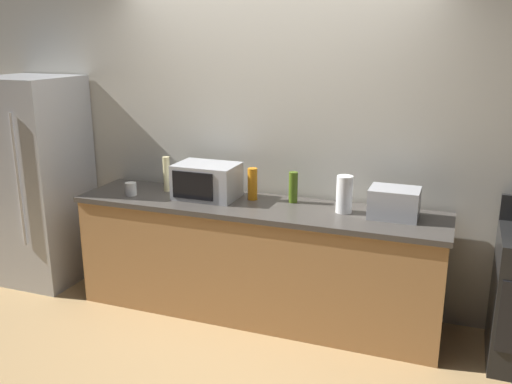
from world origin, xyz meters
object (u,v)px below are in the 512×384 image
object	(u,v)px
bottle_olive_oil	(293,187)
bottle_hand_soap	(167,174)
toaster_oven	(394,203)
mug_white	(131,189)
refrigerator	(38,181)
microwave	(207,181)
paper_towel_roll	(344,194)
bottle_dish_soap	(252,184)

from	to	relation	value
bottle_olive_oil	bottle_hand_soap	bearing A→B (deg)	-176.88
toaster_oven	mug_white	world-z (taller)	toaster_oven
refrigerator	toaster_oven	world-z (taller)	refrigerator
toaster_oven	bottle_olive_oil	bearing A→B (deg)	172.42
bottle_hand_soap	mug_white	size ratio (longest dim) A/B	2.77
refrigerator	bottle_olive_oil	size ratio (longest dim) A/B	7.58
microwave	paper_towel_roll	world-z (taller)	same
toaster_oven	bottle_hand_soap	world-z (taller)	bottle_hand_soap
bottle_hand_soap	paper_towel_roll	bearing A→B (deg)	-2.11
refrigerator	bottle_dish_soap	distance (m)	1.98
microwave	bottle_olive_oil	xyz separation A→B (m)	(0.67, 0.11, -0.02)
microwave	bottle_olive_oil	world-z (taller)	microwave
bottle_olive_oil	bottle_hand_soap	size ratio (longest dim) A/B	0.83
refrigerator	paper_towel_roll	xyz separation A→B (m)	(2.71, 0.05, 0.13)
refrigerator	bottle_hand_soap	distance (m)	1.25
microwave	mug_white	size ratio (longest dim) A/B	4.64
paper_towel_roll	bottle_olive_oil	xyz separation A→B (m)	(-0.42, 0.11, -0.02)
bottle_dish_soap	mug_white	bearing A→B (deg)	-166.27
microwave	toaster_oven	distance (m)	1.44
microwave	toaster_oven	xyz separation A→B (m)	(1.44, 0.01, -0.03)
bottle_hand_soap	bottle_dish_soap	size ratio (longest dim) A/B	1.15
refrigerator	bottle_hand_soap	xyz separation A→B (m)	(1.23, 0.10, 0.14)
bottle_hand_soap	bottle_dish_soap	xyz separation A→B (m)	(0.74, 0.02, -0.02)
paper_towel_roll	toaster_oven	bearing A→B (deg)	1.63
refrigerator	bottle_dish_soap	xyz separation A→B (m)	(1.97, 0.12, 0.12)
bottle_olive_oil	bottle_hand_soap	distance (m)	1.06
bottle_dish_soap	toaster_oven	bearing A→B (deg)	-3.41
bottle_olive_oil	mug_white	xyz separation A→B (m)	(-1.27, -0.27, -0.07)
bottle_olive_oil	bottle_hand_soap	xyz separation A→B (m)	(-1.06, -0.06, 0.02)
microwave	mug_white	bearing A→B (deg)	-165.44
microwave	bottle_dish_soap	world-z (taller)	microwave
toaster_oven	bottle_hand_soap	size ratio (longest dim) A/B	1.19
mug_white	paper_towel_roll	bearing A→B (deg)	5.35
paper_towel_roll	bottle_dish_soap	distance (m)	0.74
toaster_oven	bottle_olive_oil	xyz separation A→B (m)	(-0.77, 0.10, 0.01)
toaster_oven	bottle_olive_oil	distance (m)	0.77
mug_white	toaster_oven	bearing A→B (deg)	4.71
bottle_dish_soap	bottle_hand_soap	bearing A→B (deg)	-178.43
bottle_hand_soap	mug_white	world-z (taller)	bottle_hand_soap
microwave	toaster_oven	size ratio (longest dim) A/B	1.41
paper_towel_roll	bottle_olive_oil	world-z (taller)	paper_towel_roll
toaster_oven	bottle_dish_soap	xyz separation A→B (m)	(-1.08, 0.06, 0.02)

